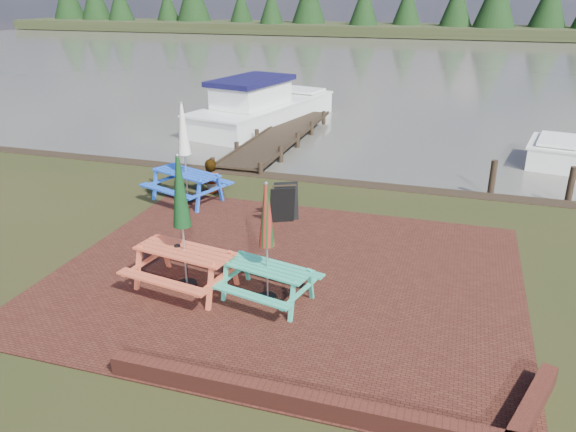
{
  "coord_description": "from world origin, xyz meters",
  "views": [
    {
      "loc": [
        2.99,
        -8.4,
        5.29
      ],
      "look_at": [
        -0.16,
        1.68,
        1.0
      ],
      "focal_mm": 35.0,
      "sensor_mm": 36.0,
      "label": 1
    }
  ],
  "objects_px": {
    "boat_jetty": "(262,110)",
    "person": "(210,159)",
    "jetty": "(279,137)",
    "picnic_table_teal": "(267,261)",
    "picnic_table_blue": "(186,168)",
    "picnic_table_red": "(184,244)",
    "chalkboard": "(284,203)"
  },
  "relations": [
    {
      "from": "picnic_table_teal",
      "to": "picnic_table_blue",
      "type": "xyz_separation_m",
      "value": [
        -3.77,
        4.28,
        0.13
      ]
    },
    {
      "from": "picnic_table_red",
      "to": "chalkboard",
      "type": "relative_size",
      "value": 2.77
    },
    {
      "from": "picnic_table_blue",
      "to": "jetty",
      "type": "relative_size",
      "value": 0.29
    },
    {
      "from": "picnic_table_red",
      "to": "person",
      "type": "xyz_separation_m",
      "value": [
        -1.81,
        5.1,
        0.04
      ]
    },
    {
      "from": "picnic_table_red",
      "to": "chalkboard",
      "type": "height_order",
      "value": "picnic_table_red"
    },
    {
      "from": "jetty",
      "to": "person",
      "type": "distance_m",
      "value": 6.24
    },
    {
      "from": "jetty",
      "to": "boat_jetty",
      "type": "relative_size",
      "value": 1.08
    },
    {
      "from": "picnic_table_teal",
      "to": "picnic_table_blue",
      "type": "height_order",
      "value": "picnic_table_blue"
    },
    {
      "from": "picnic_table_teal",
      "to": "picnic_table_blue",
      "type": "bearing_deg",
      "value": 144.16
    },
    {
      "from": "chalkboard",
      "to": "boat_jetty",
      "type": "xyz_separation_m",
      "value": [
        -4.36,
        10.44,
        0.0
      ]
    },
    {
      "from": "picnic_table_blue",
      "to": "boat_jetty",
      "type": "height_order",
      "value": "picnic_table_blue"
    },
    {
      "from": "picnic_table_red",
      "to": "picnic_table_blue",
      "type": "bearing_deg",
      "value": 126.13
    },
    {
      "from": "picnic_table_blue",
      "to": "person",
      "type": "bearing_deg",
      "value": 86.64
    },
    {
      "from": "person",
      "to": "picnic_table_teal",
      "type": "bearing_deg",
      "value": 117.25
    },
    {
      "from": "picnic_table_red",
      "to": "jetty",
      "type": "distance_m",
      "value": 11.46
    },
    {
      "from": "chalkboard",
      "to": "boat_jetty",
      "type": "height_order",
      "value": "boat_jetty"
    },
    {
      "from": "picnic_table_teal",
      "to": "jetty",
      "type": "distance_m",
      "value": 11.8
    },
    {
      "from": "chalkboard",
      "to": "jetty",
      "type": "xyz_separation_m",
      "value": [
        -2.63,
        7.62,
        -0.37
      ]
    },
    {
      "from": "boat_jetty",
      "to": "person",
      "type": "bearing_deg",
      "value": -66.08
    },
    {
      "from": "boat_jetty",
      "to": "person",
      "type": "xyz_separation_m",
      "value": [
        1.76,
        -9.0,
        0.47
      ]
    },
    {
      "from": "picnic_table_red",
      "to": "chalkboard",
      "type": "distance_m",
      "value": 3.77
    },
    {
      "from": "picnic_table_blue",
      "to": "boat_jetty",
      "type": "distance_m",
      "value": 9.91
    },
    {
      "from": "chalkboard",
      "to": "picnic_table_teal",
      "type": "bearing_deg",
      "value": -102.7
    },
    {
      "from": "jetty",
      "to": "boat_jetty",
      "type": "distance_m",
      "value": 3.33
    },
    {
      "from": "boat_jetty",
      "to": "person",
      "type": "relative_size",
      "value": 4.38
    },
    {
      "from": "picnic_table_blue",
      "to": "boat_jetty",
      "type": "bearing_deg",
      "value": 117.79
    },
    {
      "from": "chalkboard",
      "to": "jetty",
      "type": "relative_size",
      "value": 0.1
    },
    {
      "from": "jetty",
      "to": "picnic_table_teal",
      "type": "bearing_deg",
      "value": -72.86
    },
    {
      "from": "picnic_table_teal",
      "to": "jetty",
      "type": "bearing_deg",
      "value": 119.92
    },
    {
      "from": "chalkboard",
      "to": "picnic_table_blue",
      "type": "bearing_deg",
      "value": 142.01
    },
    {
      "from": "picnic_table_blue",
      "to": "picnic_table_red",
      "type": "bearing_deg",
      "value": -43.92
    },
    {
      "from": "chalkboard",
      "to": "boat_jetty",
      "type": "bearing_deg",
      "value": 86.96
    }
  ]
}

